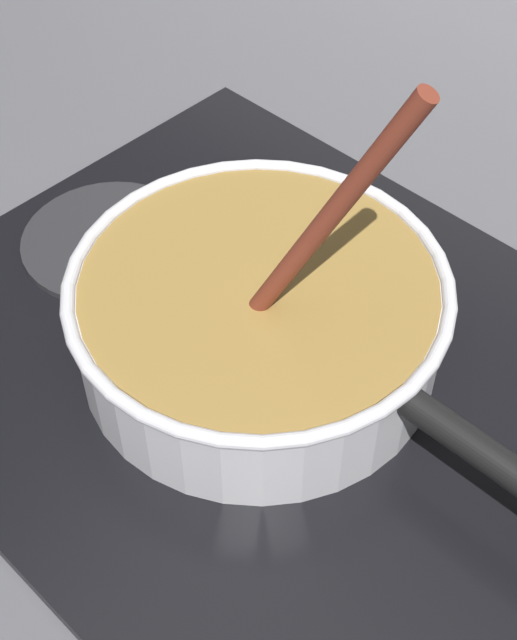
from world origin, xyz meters
name	(u,v)px	position (x,y,z in m)	size (l,w,h in m)	color
ground	(123,408)	(0.00, 0.00, -0.02)	(2.40, 1.60, 0.04)	#4C4C51
hob_plate	(258,357)	(0.06, 0.10, 0.01)	(0.56, 0.48, 0.01)	black
burner_ring	(258,349)	(0.06, 0.10, 0.02)	(0.16, 0.16, 0.01)	#592D0C
spare_burner	(109,240)	(-0.13, 0.10, 0.01)	(0.15, 0.15, 0.01)	#262628
cooking_pan	(260,316)	(0.06, 0.10, 0.06)	(0.42, 0.28, 0.27)	silver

